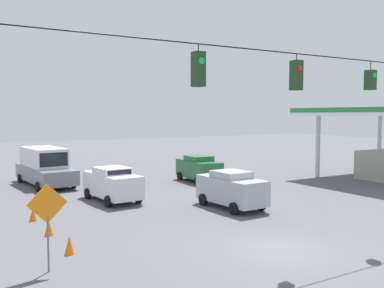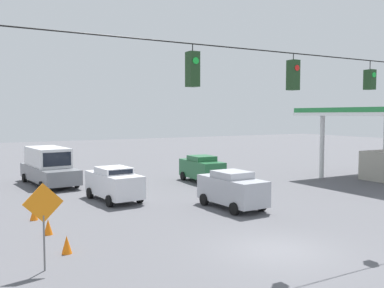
{
  "view_description": "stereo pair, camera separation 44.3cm",
  "coord_description": "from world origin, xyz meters",
  "px_view_note": "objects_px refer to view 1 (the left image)",
  "views": [
    {
      "loc": [
        10.8,
        11.58,
        5.01
      ],
      "look_at": [
        -0.01,
        -6.35,
        3.56
      ],
      "focal_mm": 40.0,
      "sensor_mm": 36.0,
      "label": 1
    },
    {
      "loc": [
        10.41,
        11.81,
        5.01
      ],
      "look_at": [
        -0.01,
        -6.35,
        3.56
      ],
      "focal_mm": 40.0,
      "sensor_mm": 36.0,
      "label": 2
    }
  ],
  "objects_px": {
    "sedan_green_oncoming_far": "(199,168)",
    "box_truck_grey_withflow_far": "(45,167)",
    "sedan_silver_crossing_near": "(231,189)",
    "work_zone_sign": "(47,210)",
    "overhead_signal_span": "(293,118)",
    "sedan_white_withflow_mid": "(112,183)",
    "traffic_cone_third": "(33,214)",
    "traffic_cone_nearest": "(69,245)",
    "traffic_cone_second": "(49,228)"
  },
  "relations": [
    {
      "from": "sedan_green_oncoming_far",
      "to": "sedan_silver_crossing_near",
      "type": "bearing_deg",
      "value": 69.16
    },
    {
      "from": "sedan_silver_crossing_near",
      "to": "sedan_green_oncoming_far",
      "type": "xyz_separation_m",
      "value": [
        -3.2,
        -8.4,
        -0.02
      ]
    },
    {
      "from": "sedan_silver_crossing_near",
      "to": "sedan_white_withflow_mid",
      "type": "distance_m",
      "value": 6.96
    },
    {
      "from": "sedan_white_withflow_mid",
      "to": "work_zone_sign",
      "type": "relative_size",
      "value": 1.59
    },
    {
      "from": "sedan_white_withflow_mid",
      "to": "work_zone_sign",
      "type": "bearing_deg",
      "value": 59.14
    },
    {
      "from": "overhead_signal_span",
      "to": "box_truck_grey_withflow_far",
      "type": "distance_m",
      "value": 20.96
    },
    {
      "from": "sedan_white_withflow_mid",
      "to": "traffic_cone_third",
      "type": "xyz_separation_m",
      "value": [
        4.86,
        2.51,
        -0.69
      ]
    },
    {
      "from": "sedan_white_withflow_mid",
      "to": "box_truck_grey_withflow_far",
      "type": "relative_size",
      "value": 0.64
    },
    {
      "from": "sedan_green_oncoming_far",
      "to": "work_zone_sign",
      "type": "xyz_separation_m",
      "value": [
        13.73,
        12.96,
        0.97
      ]
    },
    {
      "from": "sedan_green_oncoming_far",
      "to": "box_truck_grey_withflow_far",
      "type": "relative_size",
      "value": 0.61
    },
    {
      "from": "traffic_cone_nearest",
      "to": "traffic_cone_second",
      "type": "height_order",
      "value": "same"
    },
    {
      "from": "sedan_silver_crossing_near",
      "to": "sedan_green_oncoming_far",
      "type": "bearing_deg",
      "value": -110.84
    },
    {
      "from": "traffic_cone_third",
      "to": "work_zone_sign",
      "type": "bearing_deg",
      "value": 83.02
    },
    {
      "from": "box_truck_grey_withflow_far",
      "to": "traffic_cone_second",
      "type": "xyz_separation_m",
      "value": [
        2.69,
        13.2,
        -0.99
      ]
    },
    {
      "from": "work_zone_sign",
      "to": "traffic_cone_second",
      "type": "bearing_deg",
      "value": -102.71
    },
    {
      "from": "sedan_green_oncoming_far",
      "to": "traffic_cone_third",
      "type": "bearing_deg",
      "value": 24.54
    },
    {
      "from": "sedan_silver_crossing_near",
      "to": "sedan_green_oncoming_far",
      "type": "relative_size",
      "value": 0.99
    },
    {
      "from": "sedan_white_withflow_mid",
      "to": "traffic_cone_second",
      "type": "height_order",
      "value": "sedan_white_withflow_mid"
    },
    {
      "from": "sedan_green_oncoming_far",
      "to": "traffic_cone_nearest",
      "type": "distance_m",
      "value": 17.22
    },
    {
      "from": "box_truck_grey_withflow_far",
      "to": "work_zone_sign",
      "type": "relative_size",
      "value": 2.49
    },
    {
      "from": "overhead_signal_span",
      "to": "work_zone_sign",
      "type": "bearing_deg",
      "value": -20.2
    },
    {
      "from": "sedan_silver_crossing_near",
      "to": "work_zone_sign",
      "type": "height_order",
      "value": "work_zone_sign"
    },
    {
      "from": "sedan_green_oncoming_far",
      "to": "traffic_cone_second",
      "type": "relative_size",
      "value": 6.49
    },
    {
      "from": "sedan_white_withflow_mid",
      "to": "traffic_cone_third",
      "type": "distance_m",
      "value": 5.52
    },
    {
      "from": "traffic_cone_nearest",
      "to": "work_zone_sign",
      "type": "height_order",
      "value": "work_zone_sign"
    },
    {
      "from": "sedan_green_oncoming_far",
      "to": "traffic_cone_second",
      "type": "distance_m",
      "value": 15.51
    },
    {
      "from": "overhead_signal_span",
      "to": "traffic_cone_second",
      "type": "relative_size",
      "value": 33.91
    },
    {
      "from": "traffic_cone_third",
      "to": "work_zone_sign",
      "type": "relative_size",
      "value": 0.23
    },
    {
      "from": "sedan_silver_crossing_near",
      "to": "traffic_cone_third",
      "type": "xyz_separation_m",
      "value": [
        9.67,
        -2.53,
        -0.7
      ]
    },
    {
      "from": "work_zone_sign",
      "to": "overhead_signal_span",
      "type": "bearing_deg",
      "value": 159.8
    },
    {
      "from": "overhead_signal_span",
      "to": "traffic_cone_third",
      "type": "distance_m",
      "value": 12.9
    },
    {
      "from": "box_truck_grey_withflow_far",
      "to": "traffic_cone_second",
      "type": "bearing_deg",
      "value": 78.5
    },
    {
      "from": "sedan_green_oncoming_far",
      "to": "box_truck_grey_withflow_far",
      "type": "distance_m",
      "value": 11.04
    },
    {
      "from": "sedan_white_withflow_mid",
      "to": "traffic_cone_nearest",
      "type": "relative_size",
      "value": 6.82
    },
    {
      "from": "box_truck_grey_withflow_far",
      "to": "traffic_cone_nearest",
      "type": "height_order",
      "value": "box_truck_grey_withflow_far"
    },
    {
      "from": "overhead_signal_span",
      "to": "sedan_white_withflow_mid",
      "type": "xyz_separation_m",
      "value": [
        1.99,
        -12.44,
        -3.88
      ]
    },
    {
      "from": "overhead_signal_span",
      "to": "sedan_green_oncoming_far",
      "type": "relative_size",
      "value": 5.22
    },
    {
      "from": "overhead_signal_span",
      "to": "traffic_cone_second",
      "type": "height_order",
      "value": "overhead_signal_span"
    },
    {
      "from": "box_truck_grey_withflow_far",
      "to": "sedan_white_withflow_mid",
      "type": "bearing_deg",
      "value": 105.04
    },
    {
      "from": "sedan_green_oncoming_far",
      "to": "traffic_cone_second",
      "type": "bearing_deg",
      "value": 34.39
    },
    {
      "from": "sedan_green_oncoming_far",
      "to": "sedan_white_withflow_mid",
      "type": "relative_size",
      "value": 0.95
    },
    {
      "from": "overhead_signal_span",
      "to": "sedan_green_oncoming_far",
      "type": "height_order",
      "value": "overhead_signal_span"
    },
    {
      "from": "box_truck_grey_withflow_far",
      "to": "traffic_cone_second",
      "type": "relative_size",
      "value": 10.69
    },
    {
      "from": "work_zone_sign",
      "to": "traffic_cone_nearest",
      "type": "bearing_deg",
      "value": -127.18
    },
    {
      "from": "traffic_cone_third",
      "to": "box_truck_grey_withflow_far",
      "type": "bearing_deg",
      "value": -105.01
    },
    {
      "from": "box_truck_grey_withflow_far",
      "to": "traffic_cone_third",
      "type": "height_order",
      "value": "box_truck_grey_withflow_far"
    },
    {
      "from": "box_truck_grey_withflow_far",
      "to": "traffic_cone_third",
      "type": "xyz_separation_m",
      "value": [
        2.77,
        10.32,
        -0.99
      ]
    },
    {
      "from": "traffic_cone_second",
      "to": "work_zone_sign",
      "type": "height_order",
      "value": "work_zone_sign"
    },
    {
      "from": "sedan_silver_crossing_near",
      "to": "traffic_cone_second",
      "type": "height_order",
      "value": "sedan_silver_crossing_near"
    },
    {
      "from": "work_zone_sign",
      "to": "sedan_green_oncoming_far",
      "type": "bearing_deg",
      "value": -136.67
    }
  ]
}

